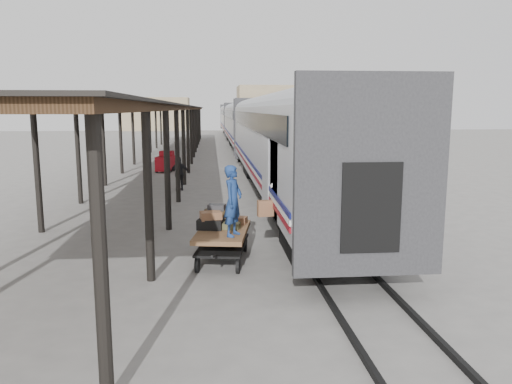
{
  "coord_description": "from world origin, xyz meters",
  "views": [
    {
      "loc": [
        0.1,
        -13.34,
        3.97
      ],
      "look_at": [
        1.31,
        0.15,
        1.7
      ],
      "focal_mm": 35.0,
      "sensor_mm": 36.0,
      "label": 1
    }
  ],
  "objects": [
    {
      "name": "ground",
      "position": [
        0.0,
        0.0,
        0.0
      ],
      "size": [
        160.0,
        160.0,
        0.0
      ],
      "primitive_type": "plane",
      "color": "slate",
      "rests_on": "ground"
    },
    {
      "name": "train",
      "position": [
        3.19,
        33.79,
        2.69
      ],
      "size": [
        3.45,
        76.01,
        4.01
      ],
      "color": "silver",
      "rests_on": "ground"
    },
    {
      "name": "canopy",
      "position": [
        -3.4,
        24.0,
        4.0
      ],
      "size": [
        4.9,
        64.3,
        4.15
      ],
      "color": "#422B19",
      "rests_on": "ground"
    },
    {
      "name": "rails",
      "position": [
        3.2,
        34.0,
        0.06
      ],
      "size": [
        1.54,
        150.0,
        0.12
      ],
      "color": "black",
      "rests_on": "ground"
    },
    {
      "name": "building_far",
      "position": [
        14.0,
        78.0,
        4.0
      ],
      "size": [
        18.0,
        10.0,
        8.0
      ],
      "primitive_type": "cube",
      "color": "tan",
      "rests_on": "ground"
    },
    {
      "name": "building_left",
      "position": [
        -10.0,
        82.0,
        3.0
      ],
      "size": [
        12.0,
        8.0,
        6.0
      ],
      "primitive_type": "cube",
      "color": "tan",
      "rests_on": "ground"
    },
    {
      "name": "baggage_cart",
      "position": [
        0.36,
        -0.67,
        0.65
      ],
      "size": [
        1.62,
        2.57,
        0.86
      ],
      "rotation": [
        0.0,
        0.0,
        -0.16
      ],
      "color": "brown",
      "rests_on": "ground"
    },
    {
      "name": "suitcase_stack",
      "position": [
        0.24,
        -0.3,
        1.07
      ],
      "size": [
        1.4,
        1.13,
        0.58
      ],
      "rotation": [
        0.0,
        0.0,
        -0.16
      ],
      "color": "#313133",
      "rests_on": "baggage_cart"
    },
    {
      "name": "luggage_tug",
      "position": [
        -2.83,
        18.6,
        0.6
      ],
      "size": [
        1.19,
        1.62,
        1.3
      ],
      "rotation": [
        0.0,
        0.0,
        -0.21
      ],
      "color": "maroon",
      "rests_on": "ground"
    },
    {
      "name": "porter",
      "position": [
        0.61,
        -1.32,
        1.74
      ],
      "size": [
        0.66,
        0.76,
        1.76
      ],
      "primitive_type": "imported",
      "rotation": [
        0.0,
        0.0,
        1.11
      ],
      "color": "navy",
      "rests_on": "baggage_cart"
    },
    {
      "name": "pedestrian",
      "position": [
        -1.47,
        11.06,
        0.83
      ],
      "size": [
        1.03,
        0.56,
        1.66
      ],
      "primitive_type": "imported",
      "rotation": [
        0.0,
        0.0,
        3.31
      ],
      "color": "black",
      "rests_on": "ground"
    }
  ]
}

